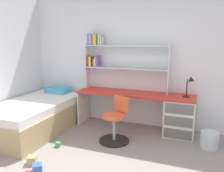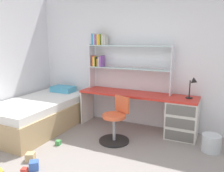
{
  "view_description": "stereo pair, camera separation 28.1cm",
  "coord_description": "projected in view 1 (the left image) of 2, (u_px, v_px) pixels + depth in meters",
  "views": [
    {
      "loc": [
        1.06,
        -2.03,
        1.74
      ],
      "look_at": [
        -0.28,
        1.45,
        0.98
      ],
      "focal_mm": 37.16,
      "sensor_mm": 36.0,
      "label": 1
    },
    {
      "loc": [
        1.32,
        -1.92,
        1.74
      ],
      "look_at": [
        -0.28,
        1.45,
        0.98
      ],
      "focal_mm": 37.16,
      "sensor_mm": 36.0,
      "label": 2
    }
  ],
  "objects": [
    {
      "name": "swivel_chair",
      "position": [
        115.0,
        124.0,
        3.96
      ],
      "size": [
        0.52,
        0.52,
        0.78
      ],
      "color": "black",
      "rests_on": "ground_plane"
    },
    {
      "name": "waste_bin",
      "position": [
        209.0,
        140.0,
        3.74
      ],
      "size": [
        0.29,
        0.29,
        0.27
      ],
      "primitive_type": "cylinder",
      "color": "silver",
      "rests_on": "ground_plane"
    },
    {
      "name": "toy_block_green_1",
      "position": [
        58.0,
        144.0,
        3.79
      ],
      "size": [
        0.09,
        0.09,
        0.08
      ],
      "primitive_type": "cube",
      "rotation": [
        0.0,
        0.0,
        1.73
      ],
      "color": "#479E51",
      "rests_on": "ground_plane"
    },
    {
      "name": "toy_block_blue_3",
      "position": [
        37.0,
        169.0,
        3.05
      ],
      "size": [
        0.17,
        0.17,
        0.12
      ],
      "primitive_type": "cube",
      "rotation": [
        0.0,
        0.0,
        2.26
      ],
      "color": "#3860B7",
      "rests_on": "ground_plane"
    },
    {
      "name": "bed_platform",
      "position": [
        36.0,
        115.0,
        4.46
      ],
      "size": [
        1.14,
        2.06,
        0.69
      ],
      "color": "tan",
      "rests_on": "ground_plane"
    },
    {
      "name": "desk",
      "position": [
        166.0,
        112.0,
        4.29
      ],
      "size": [
        2.25,
        0.54,
        0.72
      ],
      "color": "red",
      "rests_on": "ground_plane"
    },
    {
      "name": "room_shell",
      "position": [
        55.0,
        62.0,
        3.88
      ],
      "size": [
        5.88,
        5.89,
        2.7
      ],
      "color": "silver",
      "rests_on": "ground_plane"
    },
    {
      "name": "toy_block_natural_2",
      "position": [
        32.0,
        160.0,
        3.26
      ],
      "size": [
        0.16,
        0.16,
        0.12
      ],
      "primitive_type": "cube",
      "rotation": [
        0.0,
        0.0,
        0.44
      ],
      "color": "tan",
      "rests_on": "ground_plane"
    },
    {
      "name": "desk_lamp",
      "position": [
        191.0,
        83.0,
        4.04
      ],
      "size": [
        0.2,
        0.17,
        0.38
      ],
      "color": "black",
      "rests_on": "desk"
    },
    {
      "name": "bookshelf_hutch",
      "position": [
        113.0,
        56.0,
        4.62
      ],
      "size": [
        1.7,
        0.22,
        1.13
      ],
      "color": "silver",
      "rests_on": "desk"
    }
  ]
}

